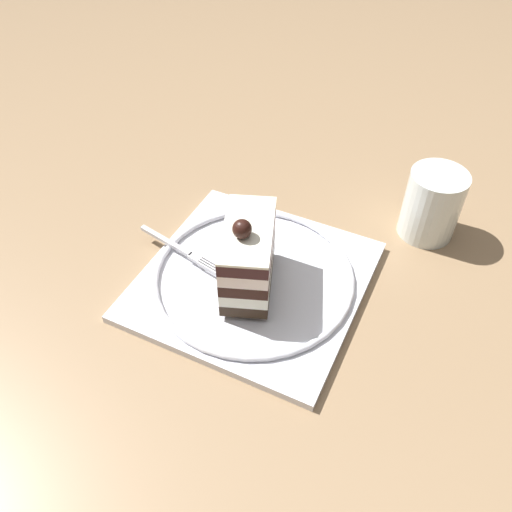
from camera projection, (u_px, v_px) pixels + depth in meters
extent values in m
plane|color=#917353|center=(264.00, 268.00, 0.63)|extent=(2.40, 2.40, 0.00)
cube|color=white|center=(256.00, 282.00, 0.61)|extent=(0.25, 0.25, 0.01)
torus|color=white|center=(256.00, 277.00, 0.60)|extent=(0.23, 0.23, 0.01)
cube|color=black|center=(246.00, 275.00, 0.59)|extent=(0.08, 0.12, 0.02)
cube|color=white|center=(245.00, 266.00, 0.58)|extent=(0.08, 0.12, 0.02)
cube|color=black|center=(245.00, 256.00, 0.57)|extent=(0.08, 0.12, 0.02)
cube|color=white|center=(245.00, 246.00, 0.56)|extent=(0.08, 0.12, 0.02)
cube|color=#341716|center=(245.00, 235.00, 0.55)|extent=(0.08, 0.12, 0.02)
cube|color=white|center=(245.00, 228.00, 0.54)|extent=(0.09, 0.12, 0.00)
sphere|color=black|center=(243.00, 229.00, 0.52)|extent=(0.02, 0.02, 0.02)
cube|color=silver|center=(166.00, 241.00, 0.64)|extent=(0.08, 0.02, 0.00)
cube|color=silver|center=(195.00, 258.00, 0.62)|extent=(0.02, 0.01, 0.00)
cube|color=silver|center=(207.00, 269.00, 0.60)|extent=(0.03, 0.01, 0.00)
cube|color=silver|center=(209.00, 267.00, 0.61)|extent=(0.03, 0.01, 0.00)
cube|color=silver|center=(211.00, 265.00, 0.61)|extent=(0.03, 0.01, 0.00)
cube|color=silver|center=(213.00, 264.00, 0.61)|extent=(0.03, 0.01, 0.00)
cylinder|color=white|center=(432.00, 204.00, 0.65)|extent=(0.07, 0.07, 0.09)
cylinder|color=silver|center=(430.00, 211.00, 0.65)|extent=(0.06, 0.06, 0.06)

